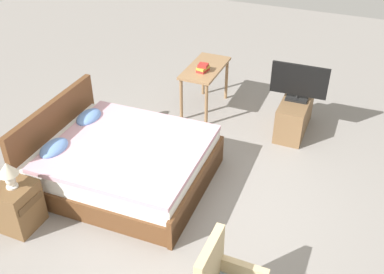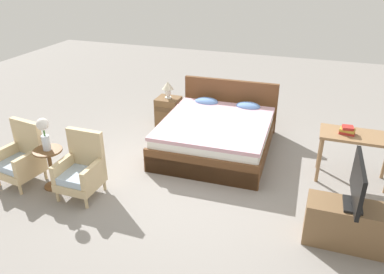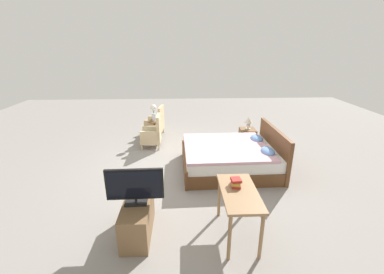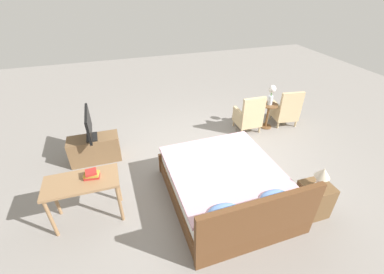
{
  "view_description": "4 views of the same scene",
  "coord_description": "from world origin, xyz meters",
  "px_view_note": "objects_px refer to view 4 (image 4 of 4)",
  "views": [
    {
      "loc": [
        -3.84,
        -1.64,
        3.77
      ],
      "look_at": [
        0.34,
        0.11,
        0.73
      ],
      "focal_mm": 42.0,
      "sensor_mm": 36.0,
      "label": 1
    },
    {
      "loc": [
        1.54,
        -4.64,
        3.08
      ],
      "look_at": [
        -0.1,
        0.11,
        0.61
      ],
      "focal_mm": 35.0,
      "sensor_mm": 36.0,
      "label": 2
    },
    {
      "loc": [
        5.36,
        -0.14,
        2.74
      ],
      "look_at": [
        0.16,
        0.08,
        0.83
      ],
      "focal_mm": 24.0,
      "sensor_mm": 36.0,
      "label": 3
    },
    {
      "loc": [
        1.53,
        3.75,
        3.26
      ],
      "look_at": [
        0.33,
        -0.04,
        0.68
      ],
      "focal_mm": 24.0,
      "sensor_mm": 36.0,
      "label": 4
    }
  ],
  "objects_px": {
    "armchair_by_window_right": "(249,117)",
    "table_lamp": "(323,175)",
    "armchair_by_window_left": "(286,111)",
    "flower_vase": "(272,93)",
    "book_stack": "(92,174)",
    "bed": "(227,186)",
    "tv_stand": "(95,149)",
    "tv_flatscreen": "(89,125)",
    "side_table": "(268,113)",
    "vanity_desk": "(83,187)",
    "nightstand": "(314,199)"
  },
  "relations": [
    {
      "from": "armchair_by_window_right",
      "to": "table_lamp",
      "type": "bearing_deg",
      "value": 84.51
    },
    {
      "from": "armchair_by_window_left",
      "to": "flower_vase",
      "type": "xyz_separation_m",
      "value": [
        0.51,
        -0.0,
        0.53
      ]
    },
    {
      "from": "table_lamp",
      "to": "book_stack",
      "type": "xyz_separation_m",
      "value": [
        3.18,
        -0.99,
        0.02
      ]
    },
    {
      "from": "armchair_by_window_left",
      "to": "table_lamp",
      "type": "xyz_separation_m",
      "value": [
        1.27,
        2.58,
        0.41
      ]
    },
    {
      "from": "armchair_by_window_right",
      "to": "flower_vase",
      "type": "xyz_separation_m",
      "value": [
        -0.51,
        -0.0,
        0.53
      ]
    },
    {
      "from": "bed",
      "to": "tv_stand",
      "type": "xyz_separation_m",
      "value": [
        2.06,
        -1.8,
        -0.03
      ]
    },
    {
      "from": "tv_stand",
      "to": "tv_flatscreen",
      "type": "distance_m",
      "value": 0.56
    },
    {
      "from": "flower_vase",
      "to": "table_lamp",
      "type": "bearing_deg",
      "value": 73.55
    },
    {
      "from": "armchair_by_window_right",
      "to": "flower_vase",
      "type": "height_order",
      "value": "flower_vase"
    },
    {
      "from": "armchair_by_window_left",
      "to": "flower_vase",
      "type": "relative_size",
      "value": 1.93
    },
    {
      "from": "side_table",
      "to": "vanity_desk",
      "type": "distance_m",
      "value": 4.41
    },
    {
      "from": "flower_vase",
      "to": "nightstand",
      "type": "distance_m",
      "value": 2.76
    },
    {
      "from": "side_table",
      "to": "tv_stand",
      "type": "xyz_separation_m",
      "value": [
        4.0,
        0.12,
        -0.12
      ]
    },
    {
      "from": "tv_flatscreen",
      "to": "vanity_desk",
      "type": "distance_m",
      "value": 1.51
    },
    {
      "from": "armchair_by_window_right",
      "to": "flower_vase",
      "type": "distance_m",
      "value": 0.74
    },
    {
      "from": "table_lamp",
      "to": "vanity_desk",
      "type": "bearing_deg",
      "value": -16.19
    },
    {
      "from": "tv_stand",
      "to": "tv_flatscreen",
      "type": "relative_size",
      "value": 1.17
    },
    {
      "from": "armchair_by_window_left",
      "to": "vanity_desk",
      "type": "xyz_separation_m",
      "value": [
        4.6,
        1.61,
        0.27
      ]
    },
    {
      "from": "bed",
      "to": "flower_vase",
      "type": "height_order",
      "value": "flower_vase"
    },
    {
      "from": "armchair_by_window_right",
      "to": "bed",
      "type": "bearing_deg",
      "value": 53.46
    },
    {
      "from": "bed",
      "to": "book_stack",
      "type": "bearing_deg",
      "value": -9.44
    },
    {
      "from": "tv_stand",
      "to": "book_stack",
      "type": "bearing_deg",
      "value": 92.37
    },
    {
      "from": "tv_stand",
      "to": "tv_flatscreen",
      "type": "xyz_separation_m",
      "value": [
        0.0,
        0.0,
        0.56
      ]
    },
    {
      "from": "flower_vase",
      "to": "table_lamp",
      "type": "distance_m",
      "value": 2.7
    },
    {
      "from": "nightstand",
      "to": "table_lamp",
      "type": "height_order",
      "value": "table_lamp"
    },
    {
      "from": "armchair_by_window_right",
      "to": "book_stack",
      "type": "height_order",
      "value": "armchair_by_window_right"
    },
    {
      "from": "armchair_by_window_left",
      "to": "tv_stand",
      "type": "distance_m",
      "value": 4.51
    },
    {
      "from": "armchair_by_window_right",
      "to": "vanity_desk",
      "type": "bearing_deg",
      "value": 24.21
    },
    {
      "from": "bed",
      "to": "tv_stand",
      "type": "bearing_deg",
      "value": -41.15
    },
    {
      "from": "armchair_by_window_right",
      "to": "flower_vase",
      "type": "bearing_deg",
      "value": -179.63
    },
    {
      "from": "flower_vase",
      "to": "tv_stand",
      "type": "xyz_separation_m",
      "value": [
        4.0,
        0.12,
        -0.64
      ]
    },
    {
      "from": "flower_vase",
      "to": "book_stack",
      "type": "bearing_deg",
      "value": 21.99
    },
    {
      "from": "bed",
      "to": "flower_vase",
      "type": "bearing_deg",
      "value": -135.21
    },
    {
      "from": "nightstand",
      "to": "side_table",
      "type": "bearing_deg",
      "value": -106.45
    },
    {
      "from": "tv_flatscreen",
      "to": "book_stack",
      "type": "xyz_separation_m",
      "value": [
        -0.06,
        1.47,
        -0.02
      ]
    },
    {
      "from": "flower_vase",
      "to": "table_lamp",
      "type": "relative_size",
      "value": 1.45
    },
    {
      "from": "side_table",
      "to": "tv_flatscreen",
      "type": "height_order",
      "value": "tv_flatscreen"
    },
    {
      "from": "side_table",
      "to": "bed",
      "type": "bearing_deg",
      "value": 44.79
    },
    {
      "from": "tv_stand",
      "to": "vanity_desk",
      "type": "distance_m",
      "value": 1.54
    },
    {
      "from": "nightstand",
      "to": "vanity_desk",
      "type": "distance_m",
      "value": 3.49
    },
    {
      "from": "armchair_by_window_left",
      "to": "flower_vase",
      "type": "bearing_deg",
      "value": -0.31
    },
    {
      "from": "tv_flatscreen",
      "to": "vanity_desk",
      "type": "bearing_deg",
      "value": 86.39
    },
    {
      "from": "vanity_desk",
      "to": "armchair_by_window_left",
      "type": "bearing_deg",
      "value": -160.7
    },
    {
      "from": "nightstand",
      "to": "armchair_by_window_left",
      "type": "bearing_deg",
      "value": -116.18
    },
    {
      "from": "armchair_by_window_right",
      "to": "nightstand",
      "type": "relative_size",
      "value": 1.6
    },
    {
      "from": "tv_stand",
      "to": "vanity_desk",
      "type": "bearing_deg",
      "value": 86.3
    },
    {
      "from": "nightstand",
      "to": "bed",
      "type": "bearing_deg",
      "value": -29.26
    },
    {
      "from": "bed",
      "to": "flower_vase",
      "type": "distance_m",
      "value": 2.8
    },
    {
      "from": "armchair_by_window_left",
      "to": "armchair_by_window_right",
      "type": "bearing_deg",
      "value": 0.04
    },
    {
      "from": "tv_flatscreen",
      "to": "bed",
      "type": "bearing_deg",
      "value": 138.88
    }
  ]
}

